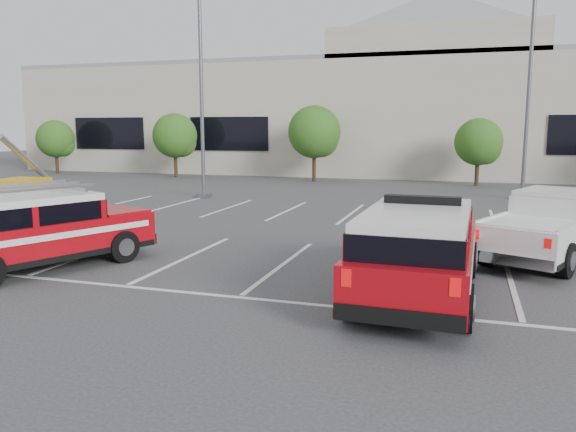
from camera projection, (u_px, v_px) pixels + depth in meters
name	position (u px, v px, depth m)	size (l,w,h in m)	color
ground	(282.00, 265.00, 14.16)	(120.00, 120.00, 0.00)	#343437
stall_markings	(325.00, 233.00, 18.39)	(23.00, 15.00, 0.01)	silver
convention_building	(412.00, 111.00, 43.39)	(60.00, 16.99, 13.20)	beige
tree_far_left	(57.00, 140.00, 41.92)	(2.77, 2.77, 3.99)	#3F2B19
tree_left	(176.00, 137.00, 38.91)	(3.07, 3.07, 4.42)	#3F2B19
tree_mid_left	(316.00, 134.00, 35.91)	(3.37, 3.37, 4.85)	#3F2B19
tree_mid_right	(480.00, 144.00, 33.03)	(2.77, 2.77, 3.99)	#3F2B19
light_pole_left	(201.00, 91.00, 27.02)	(0.90, 0.60, 10.24)	#59595E
light_pole_mid	(529.00, 90.00, 26.35)	(0.90, 0.60, 10.24)	#59595E
fire_chief_suv	(418.00, 258.00, 11.37)	(2.26, 5.84, 2.04)	#99070F
white_pickup	(550.00, 231.00, 14.90)	(4.14, 6.12, 1.78)	silver
ladder_suv	(36.00, 236.00, 13.66)	(4.00, 5.65, 2.08)	#99070F
utility_rig	(15.00, 199.00, 22.29)	(3.23, 3.96, 3.21)	#59595E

